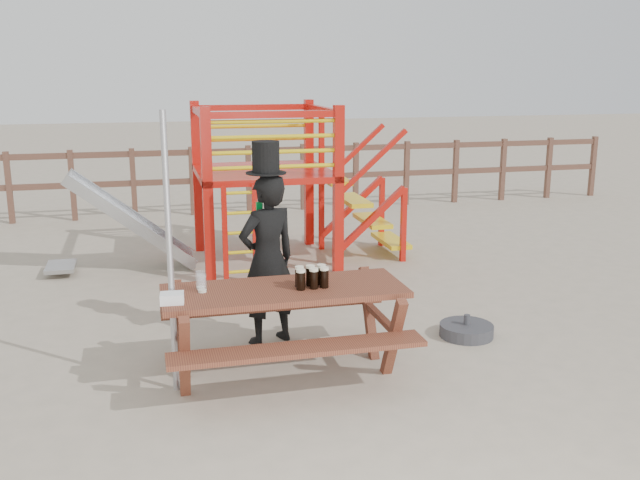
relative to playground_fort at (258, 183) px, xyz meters
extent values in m
plane|color=tan|center=(-0.12, -3.58, -1.07)|extent=(60.00, 60.00, 0.00)
cube|color=brown|center=(-0.12, 3.42, 0.03)|extent=(15.00, 0.06, 0.10)
cube|color=brown|center=(-0.12, 3.42, -0.47)|extent=(15.00, 0.06, 0.10)
cube|color=brown|center=(-3.62, 3.42, -0.47)|extent=(0.09, 0.09, 1.20)
cube|color=brown|center=(-2.62, 3.42, -0.47)|extent=(0.09, 0.09, 1.20)
cube|color=brown|center=(-1.62, 3.42, -0.47)|extent=(0.09, 0.09, 1.20)
cube|color=brown|center=(-0.62, 3.42, -0.47)|extent=(0.09, 0.09, 1.20)
cube|color=brown|center=(0.38, 3.42, -0.47)|extent=(0.09, 0.09, 1.20)
cube|color=brown|center=(1.38, 3.42, -0.47)|extent=(0.09, 0.09, 1.20)
cube|color=brown|center=(2.38, 3.42, -0.47)|extent=(0.09, 0.09, 1.20)
cube|color=brown|center=(3.38, 3.42, -0.47)|extent=(0.09, 0.09, 1.20)
cube|color=brown|center=(4.38, 3.42, -0.47)|extent=(0.09, 0.09, 1.20)
cube|color=brown|center=(5.38, 3.42, -0.47)|extent=(0.09, 0.09, 1.20)
cube|color=brown|center=(6.38, 3.42, -0.47)|extent=(0.09, 0.09, 1.20)
cube|color=brown|center=(7.38, 3.42, -0.47)|extent=(0.09, 0.09, 1.20)
cube|color=#B9150C|center=(-0.72, -0.78, -0.02)|extent=(0.12, 0.12, 2.10)
cube|color=#B9150C|center=(0.88, -0.78, -0.02)|extent=(0.12, 0.12, 2.10)
cube|color=#B9150C|center=(-0.72, 0.82, -0.02)|extent=(0.12, 0.12, 2.10)
cube|color=#B9150C|center=(0.88, 0.82, -0.02)|extent=(0.12, 0.12, 2.10)
cube|color=#B9150C|center=(0.08, 0.02, 0.13)|extent=(1.72, 1.72, 0.08)
cube|color=#B9150C|center=(0.08, -0.78, 0.93)|extent=(1.60, 0.08, 0.08)
cube|color=#B9150C|center=(0.08, 0.82, 0.93)|extent=(1.60, 0.08, 0.08)
cube|color=#B9150C|center=(-0.72, 0.02, 0.93)|extent=(0.08, 1.60, 0.08)
cube|color=#B9150C|center=(0.88, 0.02, 0.93)|extent=(0.08, 1.60, 0.08)
cylinder|color=yellow|center=(0.08, -0.78, 0.31)|extent=(1.50, 0.05, 0.05)
cylinder|color=yellow|center=(0.08, 0.82, 0.31)|extent=(1.50, 0.05, 0.05)
cylinder|color=yellow|center=(0.08, -0.78, 0.49)|extent=(1.50, 0.05, 0.05)
cylinder|color=yellow|center=(0.08, 0.82, 0.49)|extent=(1.50, 0.05, 0.05)
cylinder|color=yellow|center=(0.08, -0.78, 0.67)|extent=(1.50, 0.05, 0.05)
cylinder|color=yellow|center=(0.08, 0.82, 0.67)|extent=(1.50, 0.05, 0.05)
cylinder|color=yellow|center=(0.08, -0.78, 0.85)|extent=(1.50, 0.05, 0.05)
cylinder|color=yellow|center=(0.08, 0.82, 0.85)|extent=(1.50, 0.05, 0.05)
cube|color=#B9150C|center=(-0.55, -0.93, -0.47)|extent=(0.06, 0.06, 1.20)
cube|color=#B9150C|center=(-0.19, -0.93, -0.47)|extent=(0.06, 0.06, 1.20)
cylinder|color=yellow|center=(-0.37, -0.93, -0.92)|extent=(0.36, 0.04, 0.04)
cylinder|color=yellow|center=(-0.37, -0.93, -0.68)|extent=(0.36, 0.04, 0.04)
cylinder|color=yellow|center=(-0.37, -0.93, -0.44)|extent=(0.36, 0.04, 0.04)
cylinder|color=yellow|center=(-0.37, -0.93, -0.20)|extent=(0.36, 0.04, 0.04)
cylinder|color=yellow|center=(-0.37, -0.93, 0.04)|extent=(0.36, 0.04, 0.04)
cube|color=yellow|center=(1.03, 0.02, 0.01)|extent=(0.30, 0.90, 0.06)
cube|color=yellow|center=(1.31, 0.02, -0.29)|extent=(0.30, 0.90, 0.06)
cube|color=yellow|center=(1.59, 0.02, -0.59)|extent=(0.30, 0.90, 0.06)
cube|color=yellow|center=(1.87, 0.02, -0.89)|extent=(0.30, 0.90, 0.06)
cube|color=#B9150C|center=(1.43, -0.43, -0.47)|extent=(0.95, 0.08, 0.86)
cube|color=#B9150C|center=(1.43, 0.47, -0.47)|extent=(0.95, 0.08, 0.86)
cube|color=#ADAFB4|center=(-1.62, 0.02, -0.45)|extent=(1.53, 0.55, 1.21)
cube|color=#ADAFB4|center=(-1.62, -0.25, -0.41)|extent=(1.58, 0.04, 1.28)
cube|color=#ADAFB4|center=(-1.62, 0.29, -0.41)|extent=(1.58, 0.04, 1.28)
cube|color=#ADAFB4|center=(-2.52, 0.02, -0.97)|extent=(0.35, 0.55, 0.05)
cube|color=brown|center=(-0.38, -3.64, -0.33)|extent=(1.99, 0.75, 0.05)
cube|color=brown|center=(-0.38, -4.19, -0.62)|extent=(1.99, 0.28, 0.04)
cube|color=brown|center=(-0.38, -3.10, -0.62)|extent=(1.99, 0.28, 0.04)
cube|color=brown|center=(-1.22, -3.64, -0.71)|extent=(0.08, 1.19, 0.72)
cube|color=brown|center=(0.47, -3.64, -0.71)|extent=(0.08, 1.19, 0.72)
imported|color=black|center=(-0.38, -2.87, -0.27)|extent=(0.69, 0.58, 1.61)
cube|color=#0D9034|center=(-0.43, -2.75, -0.07)|extent=(0.07, 0.04, 0.38)
cylinder|color=black|center=(-0.38, -2.87, 0.55)|extent=(0.37, 0.37, 0.01)
cylinder|color=black|center=(-0.38, -2.87, 0.69)|extent=(0.25, 0.25, 0.28)
cube|color=white|center=(-0.42, -2.75, 0.79)|extent=(0.12, 0.05, 0.03)
cylinder|color=#B2B2B7|center=(-1.29, -3.70, 0.05)|extent=(0.05, 0.05, 2.24)
cylinder|color=#323237|center=(1.50, -3.19, -1.01)|extent=(0.52, 0.52, 0.12)
cylinder|color=#323237|center=(1.50, -3.19, -0.90)|extent=(0.06, 0.06, 0.10)
cube|color=white|center=(-1.29, -3.81, -0.26)|extent=(0.19, 0.15, 0.08)
cylinder|color=black|center=(-0.25, -3.72, -0.23)|extent=(0.07, 0.07, 0.15)
cylinder|color=beige|center=(-0.25, -3.72, -0.14)|extent=(0.07, 0.07, 0.02)
cylinder|color=black|center=(-0.14, -3.71, -0.23)|extent=(0.07, 0.07, 0.15)
cylinder|color=beige|center=(-0.14, -3.71, -0.14)|extent=(0.07, 0.07, 0.02)
cylinder|color=black|center=(-0.05, -3.71, -0.23)|extent=(0.07, 0.07, 0.15)
cylinder|color=beige|center=(-0.05, -3.71, -0.14)|extent=(0.07, 0.07, 0.02)
cylinder|color=black|center=(-0.24, -3.63, -0.23)|extent=(0.07, 0.07, 0.15)
cylinder|color=beige|center=(-0.24, -3.63, -0.14)|extent=(0.07, 0.07, 0.02)
cylinder|color=black|center=(-0.15, -3.62, -0.23)|extent=(0.07, 0.07, 0.15)
cylinder|color=beige|center=(-0.15, -3.62, -0.14)|extent=(0.07, 0.07, 0.02)
cylinder|color=black|center=(-0.05, -3.62, -0.23)|extent=(0.07, 0.07, 0.15)
cylinder|color=beige|center=(-0.05, -3.62, -0.14)|extent=(0.07, 0.07, 0.02)
cylinder|color=silver|center=(-1.05, -3.50, -0.23)|extent=(0.07, 0.07, 0.15)
cylinder|color=beige|center=(-1.05, -3.50, -0.29)|extent=(0.07, 0.07, 0.02)
cylinder|color=silver|center=(-1.04, -3.59, -0.23)|extent=(0.07, 0.07, 0.15)
cylinder|color=beige|center=(-1.04, -3.59, -0.29)|extent=(0.07, 0.07, 0.02)
camera|label=1|loc=(-1.45, -9.15, 1.46)|focal=40.00mm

